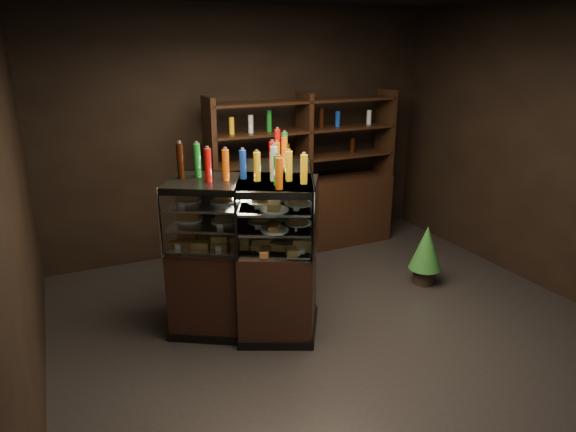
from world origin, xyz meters
The scene contains 7 objects.
ground centered at (0.00, 0.00, 0.00)m, with size 5.00×5.00×0.00m, color black.
room_shell centered at (0.00, 0.00, 1.94)m, with size 5.02×5.02×3.01m.
display_case centered at (-0.58, 0.56, 0.48)m, with size 1.68×1.48×1.44m.
food_display centered at (-0.58, 0.56, 1.08)m, with size 1.28×1.18×0.44m.
bottles_top centered at (-0.58, 0.56, 1.57)m, with size 1.11×1.04×0.30m.
potted_conifer centered at (1.37, 0.57, 0.44)m, with size 0.36×0.36×0.76m.
back_shelving centered at (0.59, 2.05, 0.61)m, with size 2.45×0.45×2.00m.
Camera 1 is at (-2.18, -3.55, 2.54)m, focal length 32.00 mm.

